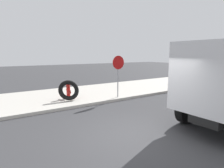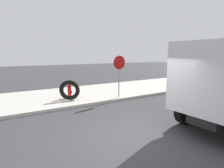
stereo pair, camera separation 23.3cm
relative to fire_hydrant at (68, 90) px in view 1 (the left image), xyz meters
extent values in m
plane|color=#38383A|center=(0.07, -5.60, -0.63)|extent=(80.00, 80.00, 0.00)
cube|color=#BCB7AD|center=(0.07, 0.90, -0.56)|extent=(36.00, 5.00, 0.15)
cylinder|color=red|center=(0.00, 0.01, -0.12)|extent=(0.21, 0.21, 0.72)
sphere|color=red|center=(0.00, 0.01, 0.30)|extent=(0.24, 0.24, 0.24)
cylinder|color=red|center=(0.00, -0.18, -0.03)|extent=(0.09, 0.17, 0.09)
cylinder|color=red|center=(0.00, 0.19, -0.03)|extent=(0.09, 0.17, 0.09)
cylinder|color=red|center=(0.00, -0.18, -0.12)|extent=(0.11, 0.17, 0.11)
torus|color=black|center=(-0.14, -0.45, 0.07)|extent=(1.15, 0.74, 1.10)
cylinder|color=gray|center=(2.48, -1.27, 0.70)|extent=(0.06, 0.06, 2.36)
cylinder|color=red|center=(2.48, -1.31, 1.50)|extent=(0.76, 0.02, 0.76)
cube|color=silver|center=(2.43, -6.96, 1.27)|extent=(2.11, 2.58, 2.20)
cylinder|color=black|center=(2.57, -5.70, -0.08)|extent=(1.11, 0.35, 1.10)
camera|label=1|loc=(-3.54, -9.86, 1.99)|focal=29.90mm
camera|label=2|loc=(-3.35, -9.99, 1.99)|focal=29.90mm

